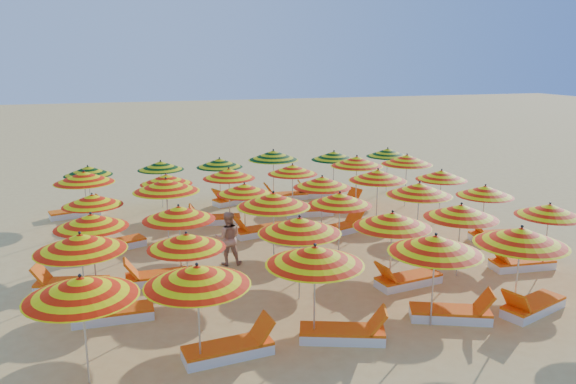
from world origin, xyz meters
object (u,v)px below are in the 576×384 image
at_px(umbrella_32, 219,163).
at_px(lounger_6, 407,280).
at_px(lounger_9, 159,277).
at_px(umbrella_15, 340,199).
at_px(lounger_0, 230,349).
at_px(umbrella_29, 407,160).
at_px(umbrella_4, 521,236).
at_px(umbrella_20, 244,189).
at_px(umbrella_22, 378,175).
at_px(umbrella_12, 91,221).
at_px(beachgoer_b, 228,238).
at_px(umbrella_27, 293,169).
at_px(umbrella_33, 273,155).
at_px(lounger_2, 452,313).
at_px(lounger_15, 308,211).
at_px(umbrella_8, 300,225).
at_px(umbrella_9, 392,220).
at_px(umbrella_31, 161,166).
at_px(umbrella_19, 166,185).
at_px(lounger_8, 70,285).
at_px(umbrella_11, 549,210).
at_px(lounger_16, 342,205).
at_px(umbrella_21, 322,182).
at_px(lounger_20, 318,193).
at_px(umbrella_2, 315,255).
at_px(umbrella_34, 334,156).
at_px(umbrella_3, 435,244).
at_px(umbrella_18, 92,200).
at_px(lounger_5, 111,313).
at_px(umbrella_13, 179,213).
at_px(umbrella_6, 80,242).
at_px(umbrella_26, 229,173).
at_px(lounger_13, 340,229).
at_px(lounger_19, 285,196).
at_px(lounger_10, 496,236).
at_px(umbrella_30, 88,171).
at_px(umbrella_25, 166,179).
at_px(lounger_3, 532,306).
at_px(lounger_12, 259,230).
at_px(lounger_1, 344,333).
at_px(umbrella_35, 388,152).
at_px(lounger_18, 233,200).
at_px(umbrella_14, 273,200).
at_px(umbrella_24, 84,177).
at_px(umbrella_23, 441,175).
at_px(umbrella_0, 81,287).

bearing_deg(umbrella_32, lounger_6, -71.76).
bearing_deg(umbrella_32, lounger_9, -111.77).
relative_size(umbrella_15, lounger_0, 1.25).
bearing_deg(umbrella_29, umbrella_4, -103.96).
relative_size(umbrella_20, umbrella_22, 0.86).
bearing_deg(umbrella_12, beachgoer_b, 7.62).
xyz_separation_m(umbrella_27, umbrella_33, (-0.12, 2.14, 0.17)).
height_order(lounger_2, lounger_15, same).
bearing_deg(umbrella_8, umbrella_9, -1.83).
bearing_deg(umbrella_22, umbrella_31, 144.22).
xyz_separation_m(umbrella_19, umbrella_31, (0.18, 4.54, -0.24)).
distance_m(lounger_0, lounger_8, 5.26).
bearing_deg(umbrella_11, lounger_16, 111.46).
height_order(umbrella_21, lounger_20, umbrella_21).
relative_size(umbrella_2, umbrella_34, 0.92).
distance_m(umbrella_3, umbrella_8, 3.09).
relative_size(umbrella_18, lounger_5, 1.15).
height_order(umbrella_27, lounger_8, umbrella_27).
distance_m(umbrella_20, umbrella_22, 4.46).
bearing_deg(lounger_5, lounger_6, 178.96).
bearing_deg(umbrella_11, umbrella_2, -165.03).
xyz_separation_m(umbrella_15, umbrella_20, (-2.20, 2.41, -0.10)).
xyz_separation_m(umbrella_13, umbrella_19, (-0.07, 2.74, 0.13)).
height_order(umbrella_6, umbrella_12, umbrella_6).
height_order(umbrella_26, lounger_13, umbrella_26).
height_order(lounger_9, lounger_19, same).
bearing_deg(lounger_10, umbrella_4, 65.21).
distance_m(lounger_19, lounger_20, 1.42).
bearing_deg(umbrella_30, umbrella_9, -52.02).
bearing_deg(umbrella_20, lounger_19, 59.28).
xyz_separation_m(umbrella_25, lounger_6, (5.24, -6.94, -1.47)).
bearing_deg(lounger_13, umbrella_2, -135.80).
distance_m(lounger_5, lounger_13, 8.30).
height_order(lounger_3, lounger_5, same).
height_order(lounger_12, beachgoer_b, beachgoer_b).
bearing_deg(lounger_1, umbrella_9, 65.29).
xyz_separation_m(umbrella_8, lounger_10, (7.22, 2.35, -1.66)).
height_order(umbrella_6, umbrella_15, umbrella_6).
distance_m(umbrella_6, lounger_9, 2.88).
xyz_separation_m(umbrella_20, umbrella_35, (7.15, 4.49, 0.08)).
distance_m(umbrella_20, lounger_18, 4.60).
height_order(lounger_0, lounger_10, same).
xyz_separation_m(umbrella_14, umbrella_30, (-4.98, 6.99, -0.25)).
bearing_deg(umbrella_24, lounger_2, -49.41).
bearing_deg(lounger_16, lounger_0, -146.63).
bearing_deg(umbrella_31, umbrella_21, -46.67).
distance_m(umbrella_23, lounger_19, 6.37).
xyz_separation_m(umbrella_23, umbrella_27, (-4.65, 2.25, 0.04)).
bearing_deg(lounger_10, lounger_8, 9.38).
bearing_deg(umbrella_12, umbrella_0, -89.95).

